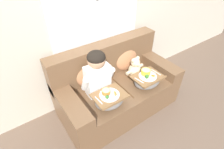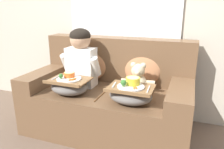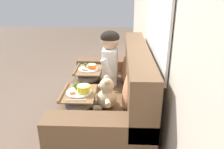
{
  "view_description": "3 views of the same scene",
  "coord_description": "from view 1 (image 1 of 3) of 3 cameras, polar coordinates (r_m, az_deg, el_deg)",
  "views": [
    {
      "loc": [
        -1.14,
        -1.46,
        2.07
      ],
      "look_at": [
        -0.13,
        -0.02,
        0.71
      ],
      "focal_mm": 28.0,
      "sensor_mm": 36.0,
      "label": 1
    },
    {
      "loc": [
        0.78,
        -1.98,
        1.29
      ],
      "look_at": [
        0.06,
        -0.02,
        0.64
      ],
      "focal_mm": 35.0,
      "sensor_mm": 36.0,
      "label": 2
    },
    {
      "loc": [
        2.14,
        0.15,
        1.53
      ],
      "look_at": [
        -0.04,
        0.07,
        0.66
      ],
      "focal_mm": 35.0,
      "sensor_mm": 36.0,
      "label": 3
    }
  ],
  "objects": [
    {
      "name": "child_figure",
      "position": [
        2.13,
        -4.88,
        1.0
      ],
      "size": [
        0.44,
        0.22,
        0.62
      ],
      "color": "white",
      "rests_on": "couch"
    },
    {
      "name": "teddy_bear",
      "position": [
        2.55,
        7.5,
        2.08
      ],
      "size": [
        0.34,
        0.24,
        0.31
      ],
      "color": "beige",
      "rests_on": "couch"
    },
    {
      "name": "throw_pillow_behind_teddy",
      "position": [
        2.64,
        4.56,
        5.64
      ],
      "size": [
        0.41,
        0.2,
        0.42
      ],
      "color": "#B2754C",
      "rests_on": "couch"
    },
    {
      "name": "lap_tray_child",
      "position": [
        2.13,
        -0.85,
        -8.03
      ],
      "size": [
        0.39,
        0.31,
        0.21
      ],
      "color": "slate",
      "rests_on": "child_figure"
    },
    {
      "name": "throw_pillow_behind_child",
      "position": [
        2.35,
        -7.37,
        0.96
      ],
      "size": [
        0.44,
        0.21,
        0.45
      ],
      "color": "#B2754C",
      "rests_on": "couch"
    },
    {
      "name": "lap_tray_teddy",
      "position": [
        2.44,
        11.36,
        -1.72
      ],
      "size": [
        0.4,
        0.31,
        0.23
      ],
      "color": "slate",
      "rests_on": "teddy_bear"
    },
    {
      "name": "wall_back_with_window",
      "position": [
        2.41,
        -5.32,
        19.29
      ],
      "size": [
        8.0,
        0.08,
        2.6
      ],
      "color": "beige",
      "rests_on": "ground_plane"
    },
    {
      "name": "ground_plane",
      "position": [
        2.78,
        1.94,
        -10.4
      ],
      "size": [
        14.0,
        14.0,
        0.0
      ],
      "primitive_type": "plane",
      "color": "brown"
    },
    {
      "name": "couch",
      "position": [
        2.57,
        1.23,
        -4.35
      ],
      "size": [
        1.69,
        0.88,
        0.96
      ],
      "color": "brown",
      "rests_on": "ground_plane"
    }
  ]
}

